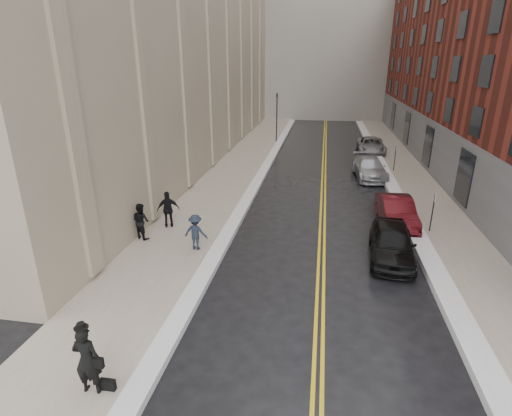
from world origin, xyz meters
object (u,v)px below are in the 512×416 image
(car_silver_near, at_px, (370,168))
(pedestrian_c, at_px, (168,209))
(car_black, at_px, (392,243))
(pedestrian_main, at_px, (87,360))
(car_maroon, at_px, (396,212))
(car_silver_far, at_px, (371,146))
(pedestrian_a, at_px, (141,221))
(pedestrian_b, at_px, (196,232))

(car_silver_near, height_order, pedestrian_c, pedestrian_c)
(car_black, bearing_deg, pedestrian_main, -129.13)
(car_black, height_order, car_silver_near, car_black)
(car_maroon, bearing_deg, car_silver_far, 85.81)
(car_silver_far, bearing_deg, car_maroon, -90.80)
(pedestrian_main, height_order, pedestrian_a, pedestrian_main)
(car_maroon, distance_m, car_silver_far, 17.80)
(car_maroon, height_order, pedestrian_b, pedestrian_b)
(pedestrian_main, xyz_separation_m, pedestrian_b, (0.17, 8.58, -0.15))
(car_black, relative_size, pedestrian_c, 2.41)
(pedestrian_b, bearing_deg, pedestrian_main, 94.01)
(pedestrian_b, bearing_deg, car_silver_near, -117.58)
(pedestrian_main, bearing_deg, car_silver_far, -111.38)
(pedestrian_main, distance_m, pedestrian_a, 9.72)
(car_silver_near, height_order, pedestrian_b, pedestrian_b)
(pedestrian_a, bearing_deg, pedestrian_b, -168.76)
(car_black, distance_m, pedestrian_main, 12.93)
(pedestrian_main, bearing_deg, car_silver_near, -115.47)
(car_silver_near, height_order, pedestrian_a, pedestrian_a)
(pedestrian_b, bearing_deg, car_silver_far, -108.71)
(car_black, height_order, pedestrian_main, pedestrian_main)
(pedestrian_a, height_order, pedestrian_c, pedestrian_c)
(car_silver_far, bearing_deg, pedestrian_main, -107.43)
(car_silver_far, xyz_separation_m, pedestrian_c, (-12.22, -20.40, 0.37))
(car_maroon, height_order, pedestrian_c, pedestrian_c)
(car_black, height_order, pedestrian_a, pedestrian_a)
(pedestrian_main, height_order, pedestrian_b, pedestrian_main)
(car_maroon, height_order, pedestrian_a, pedestrian_a)
(car_black, relative_size, pedestrian_a, 2.59)
(car_black, distance_m, car_maroon, 4.21)
(pedestrian_a, distance_m, pedestrian_b, 3.06)
(car_silver_near, height_order, pedestrian_main, pedestrian_main)
(car_silver_near, xyz_separation_m, pedestrian_a, (-12.04, -13.40, 0.29))
(car_black, height_order, pedestrian_b, pedestrian_b)
(car_maroon, relative_size, car_silver_near, 0.89)
(car_maroon, bearing_deg, pedestrian_c, -170.32)
(car_silver_near, distance_m, pedestrian_c, 16.34)
(car_silver_near, relative_size, pedestrian_a, 2.89)
(pedestrian_main, bearing_deg, pedestrian_b, -94.45)
(pedestrian_main, xyz_separation_m, pedestrian_c, (-2.03, 10.87, -0.04))
(pedestrian_a, height_order, pedestrian_b, pedestrian_a)
(car_black, xyz_separation_m, pedestrian_c, (-10.96, 1.52, 0.32))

